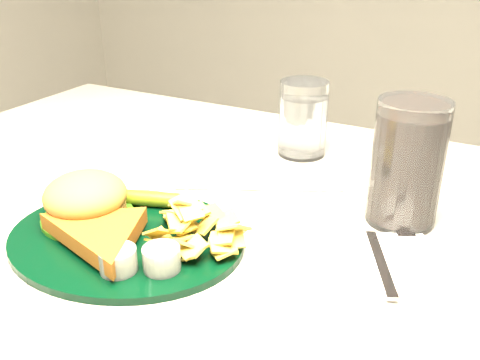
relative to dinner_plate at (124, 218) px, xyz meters
The scene contains 6 objects.
dinner_plate is the anchor object (origin of this frame).
water_glass 0.34m from the dinner_plate, 77.41° to the left, with size 0.07×0.07×0.11m, color silver.
cola_glass 0.32m from the dinner_plate, 36.66° to the left, with size 0.08×0.08×0.15m, color black.
fork_napkin 0.28m from the dinner_plate, 19.37° to the left, with size 0.12×0.16×0.01m, color white, non-canonical shape.
ramekin 0.22m from the dinner_plate, 116.99° to the left, with size 0.04×0.04×0.03m, color white.
wrapped_straw 0.20m from the dinner_plate, 68.46° to the left, with size 0.23×0.08×0.01m, color white, non-canonical shape.
Camera 1 is at (0.26, -0.48, 1.06)m, focal length 40.00 mm.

